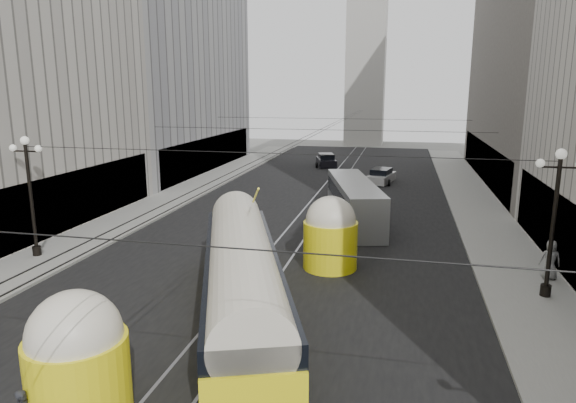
% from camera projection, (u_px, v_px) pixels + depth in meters
% --- Properties ---
extents(road, '(20.00, 85.00, 0.02)m').
position_uv_depth(road, '(314.00, 209.00, 38.69)').
color(road, black).
rests_on(road, ground).
extents(sidewalk_left, '(4.00, 72.00, 0.15)m').
position_uv_depth(sidewalk_left, '(185.00, 192.00, 44.57)').
color(sidewalk_left, gray).
rests_on(sidewalk_left, ground).
extents(sidewalk_right, '(4.00, 72.00, 0.15)m').
position_uv_depth(sidewalk_right, '(476.00, 206.00, 39.44)').
color(sidewalk_right, gray).
rests_on(sidewalk_right, ground).
extents(rail_left, '(0.12, 85.00, 0.04)m').
position_uv_depth(rail_left, '(305.00, 209.00, 38.85)').
color(rail_left, gray).
rests_on(rail_left, ground).
extents(rail_right, '(0.12, 85.00, 0.04)m').
position_uv_depth(rail_right, '(324.00, 210.00, 38.53)').
color(rail_right, gray).
rests_on(rail_right, ground).
extents(building_left_far, '(12.60, 28.60, 28.60)m').
position_uv_depth(building_left_far, '(156.00, 36.00, 54.64)').
color(building_left_far, '#999999').
rests_on(building_left_far, ground).
extents(building_right_far, '(12.60, 32.60, 32.60)m').
position_uv_depth(building_right_far, '(567.00, 3.00, 45.66)').
color(building_right_far, '#514C47').
rests_on(building_right_far, ground).
extents(distant_tower, '(6.00, 6.00, 31.36)m').
position_uv_depth(distant_tower, '(367.00, 49.00, 80.71)').
color(distant_tower, '#B2AFA8').
rests_on(distant_tower, ground).
extents(lamppost_left_mid, '(1.86, 0.44, 6.37)m').
position_uv_depth(lamppost_left_mid, '(30.00, 189.00, 26.75)').
color(lamppost_left_mid, black).
rests_on(lamppost_left_mid, sidewalk_left).
extents(lamppost_right_mid, '(1.86, 0.44, 6.37)m').
position_uv_depth(lamppost_right_mid, '(554.00, 215.00, 21.37)').
color(lamppost_right_mid, black).
rests_on(lamppost_right_mid, sidewalk_right).
extents(catenary, '(25.00, 72.00, 0.23)m').
position_uv_depth(catenary, '(314.00, 132.00, 36.43)').
color(catenary, black).
rests_on(catenary, ground).
extents(streetcar, '(7.66, 16.29, 3.76)m').
position_uv_depth(streetcar, '(242.00, 277.00, 19.69)').
color(streetcar, '#FFEF16').
rests_on(streetcar, ground).
extents(city_bus, '(5.03, 11.44, 2.81)m').
position_uv_depth(city_bus, '(354.00, 200.00, 34.52)').
color(city_bus, '#939597').
rests_on(city_bus, ground).
extents(sedan_white_far, '(2.76, 4.72, 1.40)m').
position_uv_depth(sedan_white_far, '(381.00, 176.00, 49.30)').
color(sedan_white_far, white).
rests_on(sedan_white_far, ground).
extents(sedan_dark_far, '(3.07, 4.92, 1.45)m').
position_uv_depth(sedan_dark_far, '(326.00, 160.00, 59.96)').
color(sedan_dark_far, black).
rests_on(sedan_dark_far, ground).
extents(pedestrian_sidewalk_right, '(0.93, 0.59, 1.87)m').
position_uv_depth(pedestrian_sidewalk_right, '(550.00, 260.00, 23.93)').
color(pedestrian_sidewalk_right, gray).
rests_on(pedestrian_sidewalk_right, sidewalk_right).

